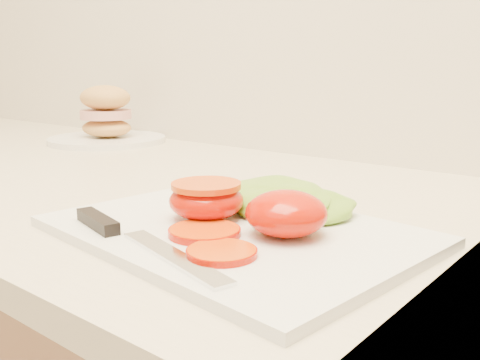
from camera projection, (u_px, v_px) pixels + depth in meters
The scene contains 9 objects.
cutting_board at pixel (234, 231), 0.53m from camera, with size 0.35×0.25×0.01m, color silver.
tomato_half_dome at pixel (286, 213), 0.49m from camera, with size 0.08×0.08×0.04m, color #BC1C00.
tomato_half_cut at pixel (206, 199), 0.55m from camera, with size 0.08×0.08×0.04m.
tomato_slice_0 at pixel (205, 232), 0.50m from camera, with size 0.07×0.07×0.01m, color #D04D0C.
tomato_slice_1 at pixel (222, 252), 0.44m from camera, with size 0.06×0.06×0.01m, color #D04D0C.
lettuce_leaf_0 at pixel (272, 197), 0.58m from camera, with size 0.15×0.10×0.03m, color #82AF2E.
lettuce_leaf_1 at pixel (307, 206), 0.56m from camera, with size 0.11×0.08×0.02m, color #82AF2E.
knife at pixel (124, 234), 0.49m from camera, with size 0.23×0.06×0.01m.
sandwich_plate at pixel (106, 122), 1.16m from camera, with size 0.25×0.25×0.12m.
Camera 1 is at (0.30, 1.16, 1.10)m, focal length 40.00 mm.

